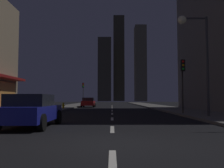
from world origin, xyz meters
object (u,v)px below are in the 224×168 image
Objects in this scene: fire_hydrant_far_left at (63,106)px; traffic_light_near_right at (183,74)px; car_parked_far at (88,102)px; street_lamp_right at (194,41)px; traffic_light_far_left at (83,89)px; car_parked_near at (31,110)px.

fire_hydrant_far_left is 0.16× the size of traffic_light_near_right.
street_lamp_right is (8.98, -21.19, 4.33)m from car_parked_far.
traffic_light_far_left is at bearing 109.80° from street_lamp_right.
car_parked_far is 0.64× the size of street_lamp_right.
traffic_light_near_right is at bearing -42.75° from fire_hydrant_far_left.
traffic_light_far_left is 32.18m from street_lamp_right.
traffic_light_far_left is (0.40, 16.58, 2.74)m from fire_hydrant_far_left.
traffic_light_near_right is at bearing -67.92° from traffic_light_far_left.
traffic_light_far_left is at bearing 88.62° from fire_hydrant_far_left.
fire_hydrant_far_left is 0.10× the size of street_lamp_right.
street_lamp_right is (-0.12, -3.11, 1.87)m from traffic_light_near_right.
street_lamp_right reaches higher than car_parked_far.
fire_hydrant_far_left is at bearing 97.10° from car_parked_near.
traffic_light_near_right reaches higher than fire_hydrant_far_left.
traffic_light_near_right is 1.00× the size of traffic_light_far_left.
car_parked_far is at bearing -78.13° from traffic_light_far_left.
car_parked_near is at bearing -86.90° from traffic_light_far_left.
car_parked_far is 7.89m from fire_hydrant_far_left.
traffic_light_far_left reaches higher than car_parked_near.
car_parked_near is 26.02m from car_parked_far.
car_parked_far is 20.39m from traffic_light_near_right.
car_parked_near is 18.62m from fire_hydrant_far_left.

